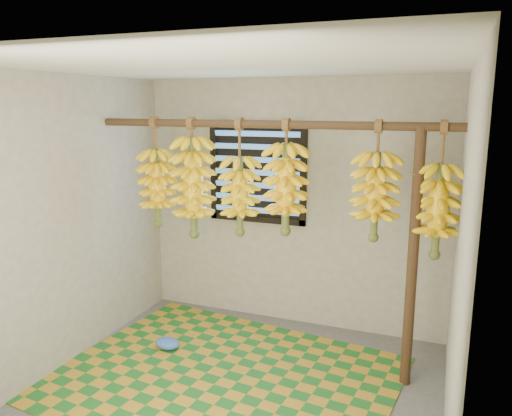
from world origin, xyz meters
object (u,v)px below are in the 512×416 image
at_px(banana_bunch_a, 157,187).
at_px(banana_bunch_b, 193,187).
at_px(banana_bunch_c, 240,196).
at_px(banana_bunch_d, 286,189).
at_px(support_post, 413,262).
at_px(banana_bunch_e, 375,196).
at_px(plastic_bag, 167,343).
at_px(banana_bunch_f, 438,211).
at_px(woven_mat, 222,378).

bearing_deg(banana_bunch_a, banana_bunch_b, 0.00).
distance_m(banana_bunch_c, banana_bunch_d, 0.41).
distance_m(support_post, banana_bunch_a, 2.24).
distance_m(support_post, banana_bunch_e, 0.56).
height_order(plastic_bag, banana_bunch_b, banana_bunch_b).
bearing_deg(plastic_bag, support_post, 5.66).
bearing_deg(banana_bunch_c, banana_bunch_b, 180.00).
relative_size(banana_bunch_d, banana_bunch_e, 1.02).
relative_size(plastic_bag, banana_bunch_f, 0.23).
height_order(banana_bunch_b, banana_bunch_d, same).
height_order(banana_bunch_b, banana_bunch_e, same).
height_order(support_post, banana_bunch_f, banana_bunch_f).
height_order(banana_bunch_a, banana_bunch_c, same).
distance_m(support_post, banana_bunch_b, 1.90).
xyz_separation_m(banana_bunch_c, banana_bunch_f, (1.55, 0.00, -0.01)).
bearing_deg(banana_bunch_a, support_post, 0.00).
distance_m(support_post, banana_bunch_d, 1.12).
relative_size(woven_mat, banana_bunch_b, 2.54).
relative_size(woven_mat, banana_bunch_e, 2.88).
bearing_deg(banana_bunch_f, banana_bunch_d, -180.00).
relative_size(support_post, woven_mat, 0.76).
bearing_deg(banana_bunch_b, banana_bunch_d, -0.00).
height_order(woven_mat, banana_bunch_a, banana_bunch_a).
bearing_deg(banana_bunch_e, banana_bunch_a, 180.00).
height_order(banana_bunch_a, banana_bunch_f, same).
distance_m(banana_bunch_d, banana_bunch_e, 0.71).
relative_size(banana_bunch_a, banana_bunch_e, 1.06).
bearing_deg(banana_bunch_b, support_post, 0.00).
height_order(woven_mat, banana_bunch_f, banana_bunch_f).
xyz_separation_m(banana_bunch_b, banana_bunch_f, (1.99, 0.00, -0.05)).
relative_size(banana_bunch_a, banana_bunch_b, 0.94).
bearing_deg(support_post, banana_bunch_a, 180.00).
xyz_separation_m(banana_bunch_b, banana_bunch_d, (0.84, -0.00, 0.03)).
xyz_separation_m(banana_bunch_c, banana_bunch_d, (0.40, -0.00, 0.08)).
height_order(plastic_bag, banana_bunch_a, banana_bunch_a).
distance_m(support_post, banana_bunch_c, 1.46).
bearing_deg(woven_mat, support_post, 18.67).
relative_size(support_post, banana_bunch_d, 2.16).
bearing_deg(banana_bunch_e, banana_bunch_c, 180.00).
bearing_deg(banana_bunch_e, plastic_bag, -173.38).
height_order(woven_mat, banana_bunch_c, banana_bunch_c).
height_order(plastic_bag, banana_bunch_f, banana_bunch_f).
bearing_deg(banana_bunch_a, woven_mat, -29.24).
distance_m(banana_bunch_b, banana_bunch_d, 0.84).
bearing_deg(banana_bunch_a, banana_bunch_d, -0.00).
height_order(support_post, banana_bunch_a, banana_bunch_a).
xyz_separation_m(banana_bunch_b, banana_bunch_c, (0.44, 0.00, -0.04)).
relative_size(woven_mat, banana_bunch_d, 2.83).
height_order(banana_bunch_c, banana_bunch_f, same).
height_order(banana_bunch_e, banana_bunch_f, same).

